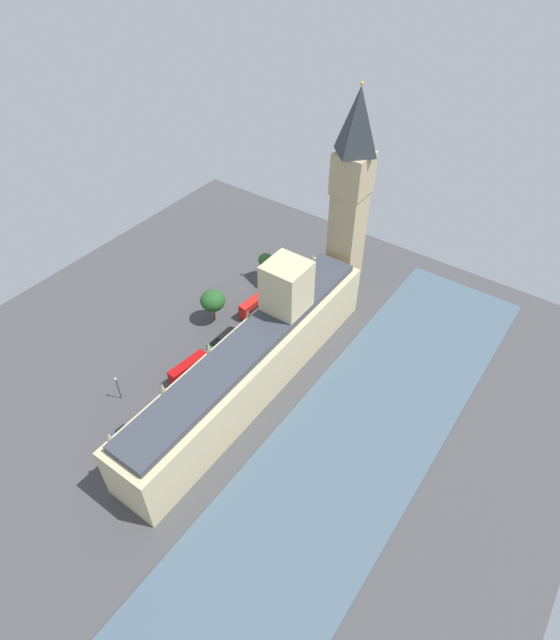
{
  "coord_description": "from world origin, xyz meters",
  "views": [
    {
      "loc": [
        -54.66,
        62.22,
        95.89
      ],
      "look_at": [
        1.0,
        -15.51,
        8.25
      ],
      "focal_mm": 29.36,
      "sensor_mm": 36.0,
      "label": 1
    }
  ],
  "objects_px": {
    "parliament_building": "(256,357)",
    "double_decker_bus_trailing": "(189,369)",
    "street_lamp_far_end": "(117,384)",
    "pedestrian_kerbside": "(137,454)",
    "car_dark_green_midblock": "(216,344)",
    "plane_tree_corner": "(213,301)",
    "clock_tower": "(350,196)",
    "car_blue_near_tower": "(122,432)",
    "double_decker_bus_leading": "(255,304)",
    "plane_tree_opposite_hall": "(266,260)",
    "car_silver_by_river_gate": "(240,330)"
  },
  "relations": [
    {
      "from": "pedestrian_kerbside",
      "to": "clock_tower",
      "type": "bearing_deg",
      "value": -71.69
    },
    {
      "from": "parliament_building",
      "to": "car_dark_green_midblock",
      "type": "relative_size",
      "value": 17.29
    },
    {
      "from": "street_lamp_far_end",
      "to": "car_silver_by_river_gate",
      "type": "bearing_deg",
      "value": -104.5
    },
    {
      "from": "plane_tree_corner",
      "to": "plane_tree_opposite_hall",
      "type": "xyz_separation_m",
      "value": [
        -0.1,
        -23.19,
        -0.56
      ]
    },
    {
      "from": "clock_tower",
      "to": "car_silver_by_river_gate",
      "type": "distance_m",
      "value": 44.43
    },
    {
      "from": "double_decker_bus_trailing",
      "to": "plane_tree_opposite_hall",
      "type": "xyz_separation_m",
      "value": [
        8.23,
        -42.11,
        3.61
      ]
    },
    {
      "from": "parliament_building",
      "to": "pedestrian_kerbside",
      "type": "xyz_separation_m",
      "value": [
        7.99,
        31.28,
        -7.63
      ]
    },
    {
      "from": "street_lamp_far_end",
      "to": "parliament_building",
      "type": "bearing_deg",
      "value": -135.11
    },
    {
      "from": "car_dark_green_midblock",
      "to": "pedestrian_kerbside",
      "type": "distance_m",
      "value": 35.21
    },
    {
      "from": "plane_tree_opposite_hall",
      "to": "parliament_building",
      "type": "bearing_deg",
      "value": 123.72
    },
    {
      "from": "car_dark_green_midblock",
      "to": "pedestrian_kerbside",
      "type": "xyz_separation_m",
      "value": [
        -7.67,
        34.37,
        -0.15
      ]
    },
    {
      "from": "plane_tree_corner",
      "to": "plane_tree_opposite_hall",
      "type": "distance_m",
      "value": 23.2
    },
    {
      "from": "parliament_building",
      "to": "plane_tree_opposite_hall",
      "type": "bearing_deg",
      "value": -56.28
    },
    {
      "from": "double_decker_bus_leading",
      "to": "plane_tree_opposite_hall",
      "type": "height_order",
      "value": "plane_tree_opposite_hall"
    },
    {
      "from": "parliament_building",
      "to": "plane_tree_opposite_hall",
      "type": "relative_size",
      "value": 9.36
    },
    {
      "from": "pedestrian_kerbside",
      "to": "street_lamp_far_end",
      "type": "distance_m",
      "value": 17.56
    },
    {
      "from": "clock_tower",
      "to": "pedestrian_kerbside",
      "type": "relative_size",
      "value": 35.13
    },
    {
      "from": "clock_tower",
      "to": "double_decker_bus_trailing",
      "type": "distance_m",
      "value": 58.88
    },
    {
      "from": "plane_tree_opposite_hall",
      "to": "street_lamp_far_end",
      "type": "relative_size",
      "value": 1.18
    },
    {
      "from": "car_blue_near_tower",
      "to": "pedestrian_kerbside",
      "type": "distance_m",
      "value": 7.06
    },
    {
      "from": "double_decker_bus_leading",
      "to": "plane_tree_opposite_hall",
      "type": "distance_m",
      "value": 16.0
    },
    {
      "from": "double_decker_bus_leading",
      "to": "double_decker_bus_trailing",
      "type": "relative_size",
      "value": 1.0
    },
    {
      "from": "car_dark_green_midblock",
      "to": "plane_tree_opposite_hall",
      "type": "xyz_separation_m",
      "value": [
        6.92,
        -30.73,
        5.36
      ]
    },
    {
      "from": "double_decker_bus_trailing",
      "to": "pedestrian_kerbside",
      "type": "height_order",
      "value": "double_decker_bus_trailing"
    },
    {
      "from": "car_blue_near_tower",
      "to": "parliament_building",
      "type": "bearing_deg",
      "value": -112.77
    },
    {
      "from": "clock_tower",
      "to": "double_decker_bus_trailing",
      "type": "height_order",
      "value": "clock_tower"
    },
    {
      "from": "parliament_building",
      "to": "street_lamp_far_end",
      "type": "height_order",
      "value": "parliament_building"
    },
    {
      "from": "pedestrian_kerbside",
      "to": "plane_tree_corner",
      "type": "xyz_separation_m",
      "value": [
        14.69,
        -41.91,
        6.07
      ]
    },
    {
      "from": "parliament_building",
      "to": "plane_tree_corner",
      "type": "bearing_deg",
      "value": -25.11
    },
    {
      "from": "parliament_building",
      "to": "clock_tower",
      "type": "height_order",
      "value": "clock_tower"
    },
    {
      "from": "double_decker_bus_trailing",
      "to": "plane_tree_corner",
      "type": "distance_m",
      "value": 21.09
    },
    {
      "from": "pedestrian_kerbside",
      "to": "car_blue_near_tower",
      "type": "bearing_deg",
      "value": 7.48
    },
    {
      "from": "double_decker_bus_leading",
      "to": "pedestrian_kerbside",
      "type": "xyz_separation_m",
      "value": [
        -7.81,
        51.07,
        -1.9
      ]
    },
    {
      "from": "car_silver_by_river_gate",
      "to": "double_decker_bus_trailing",
      "type": "height_order",
      "value": "double_decker_bus_trailing"
    },
    {
      "from": "car_silver_by_river_gate",
      "to": "street_lamp_far_end",
      "type": "distance_m",
      "value": 34.93
    },
    {
      "from": "clock_tower",
      "to": "pedestrian_kerbside",
      "type": "bearing_deg",
      "value": 85.18
    },
    {
      "from": "parliament_building",
      "to": "double_decker_bus_trailing",
      "type": "distance_m",
      "value": 17.53
    },
    {
      "from": "parliament_building",
      "to": "car_blue_near_tower",
      "type": "relative_size",
      "value": 17.59
    },
    {
      "from": "car_silver_by_river_gate",
      "to": "car_blue_near_tower",
      "type": "distance_m",
      "value": 40.37
    },
    {
      "from": "clock_tower",
      "to": "car_dark_green_midblock",
      "type": "relative_size",
      "value": 12.93
    },
    {
      "from": "parliament_building",
      "to": "car_blue_near_tower",
      "type": "xyz_separation_m",
      "value": [
        14.78,
        29.38,
        -7.48
      ]
    },
    {
      "from": "double_decker_bus_trailing",
      "to": "car_silver_by_river_gate",
      "type": "bearing_deg",
      "value": -84.54
    },
    {
      "from": "parliament_building",
      "to": "car_blue_near_tower",
      "type": "bearing_deg",
      "value": 63.29
    },
    {
      "from": "double_decker_bus_trailing",
      "to": "pedestrian_kerbside",
      "type": "distance_m",
      "value": 23.93
    },
    {
      "from": "clock_tower",
      "to": "double_decker_bus_leading",
      "type": "bearing_deg",
      "value": 58.19
    },
    {
      "from": "car_blue_near_tower",
      "to": "double_decker_bus_leading",
      "type": "bearing_deg",
      "value": -84.88
    },
    {
      "from": "double_decker_bus_leading",
      "to": "double_decker_bus_trailing",
      "type": "xyz_separation_m",
      "value": [
        -1.45,
        28.08,
        0.0
      ]
    },
    {
      "from": "parliament_building",
      "to": "car_dark_green_midblock",
      "type": "xyz_separation_m",
      "value": [
        15.65,
        -3.09,
        -7.48
      ]
    },
    {
      "from": "double_decker_bus_trailing",
      "to": "car_dark_green_midblock",
      "type": "bearing_deg",
      "value": -77.0
    },
    {
      "from": "car_dark_green_midblock",
      "to": "plane_tree_corner",
      "type": "xyz_separation_m",
      "value": [
        7.02,
        -7.54,
        5.92
      ]
    }
  ]
}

